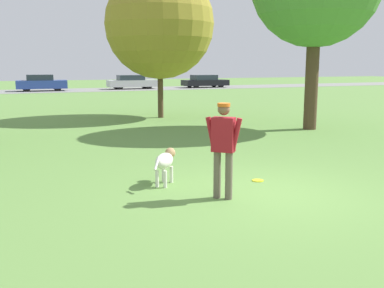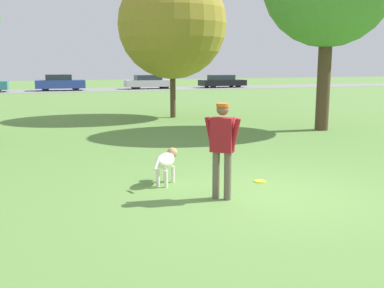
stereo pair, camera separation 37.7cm
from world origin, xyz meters
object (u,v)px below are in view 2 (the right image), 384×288
at_px(parked_car_silver, 149,82).
at_px(parked_car_black, 222,81).
at_px(tree_mid_center, 172,24).
at_px(parked_car_blue, 60,83).
at_px(person, 222,143).
at_px(frisbee, 260,181).
at_px(dog, 166,161).

relative_size(parked_car_silver, parked_car_black, 1.00).
xyz_separation_m(tree_mid_center, parked_car_blue, (-3.50, 22.35, -3.33)).
distance_m(tree_mid_center, parked_car_silver, 23.22).
bearing_deg(tree_mid_center, parked_car_silver, 78.45).
height_order(person, frisbee, person).
height_order(parked_car_blue, parked_car_silver, parked_car_blue).
relative_size(frisbee, parked_car_black, 0.05).
bearing_deg(parked_car_blue, parked_car_black, 2.27).
height_order(person, parked_car_silver, person).
distance_m(tree_mid_center, parked_car_blue, 22.86).
bearing_deg(parked_car_silver, dog, -103.51).
xyz_separation_m(tree_mid_center, parked_car_silver, (4.60, 22.51, -3.37)).
distance_m(dog, frisbee, 1.95).
bearing_deg(person, parked_car_silver, 120.24).
bearing_deg(parked_car_black, parked_car_blue, 178.74).
height_order(person, dog, person).
height_order(dog, parked_car_silver, parked_car_silver).
xyz_separation_m(dog, frisbee, (1.83, -0.49, -0.45)).
bearing_deg(parked_car_blue, parked_car_silver, 3.18).
relative_size(frisbee, parked_car_blue, 0.06).
bearing_deg(tree_mid_center, frisbee, -98.17).
xyz_separation_m(person, frisbee, (1.20, 0.81, -0.99)).
distance_m(parked_car_blue, parked_car_silver, 8.10).
bearing_deg(frisbee, tree_mid_center, 81.83).
bearing_deg(tree_mid_center, dog, -107.82).
bearing_deg(tree_mid_center, parked_car_black, 61.76).
bearing_deg(parked_car_silver, person, -102.02).
bearing_deg(frisbee, dog, 164.98).
bearing_deg(dog, parked_car_blue, 36.81).
height_order(dog, parked_car_black, parked_car_black).
xyz_separation_m(person, tree_mid_center, (2.80, 11.97, 3.03)).
bearing_deg(frisbee, parked_car_blue, 93.24).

